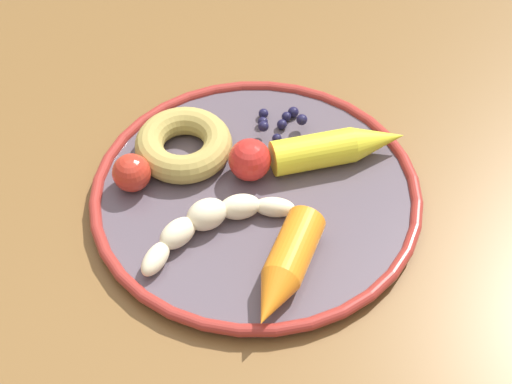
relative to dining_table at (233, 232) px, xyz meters
name	(u,v)px	position (x,y,z in m)	size (l,w,h in m)	color
dining_table	(233,232)	(0.00, 0.00, 0.00)	(1.20, 0.79, 0.72)	brown
plate	(256,194)	(0.02, 0.03, 0.09)	(0.33, 0.33, 0.02)	#554A54
banana	(210,221)	(0.07, -0.01, 0.11)	(0.11, 0.14, 0.03)	#F3E3B9
carrot_orange	(285,269)	(0.13, 0.06, 0.11)	(0.13, 0.07, 0.04)	orange
carrot_yellow	(339,147)	(-0.03, 0.11, 0.11)	(0.08, 0.14, 0.04)	yellow
donut	(184,145)	(-0.02, -0.05, 0.11)	(0.10, 0.10, 0.03)	#AD964B
blueberry_pile	(280,121)	(-0.07, 0.04, 0.10)	(0.05, 0.05, 0.02)	#191638
tomato_near	(250,161)	(0.00, 0.02, 0.12)	(0.04, 0.04, 0.04)	red
tomato_mid	(132,173)	(0.03, -0.09, 0.12)	(0.04, 0.04, 0.04)	red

